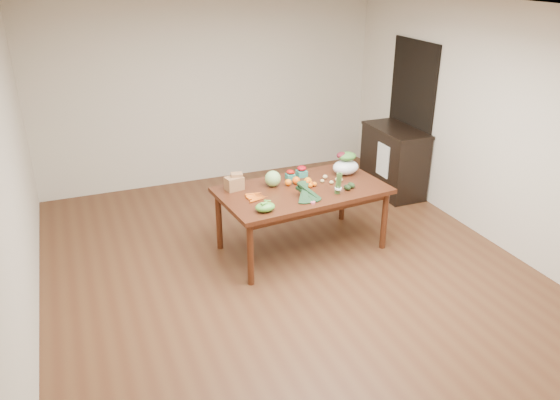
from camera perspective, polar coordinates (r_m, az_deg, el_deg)
name	(u,v)px	position (r m, az deg, el deg)	size (l,w,h in m)	color
floor	(291,274)	(5.89, 1.12, -7.69)	(6.00, 6.00, 0.00)	#56341D
ceiling	(293,7)	(5.02, 1.39, 19.50)	(5.00, 6.00, 0.02)	white
room_walls	(292,154)	(5.30, 1.24, 4.80)	(5.02, 6.02, 2.70)	beige
dining_table	(302,219)	(6.21, 2.28, -1.97)	(1.84, 1.02, 0.75)	#441F10
doorway_dark	(410,117)	(7.91, 13.43, 8.41)	(0.02, 1.00, 2.10)	black
cabinet	(394,161)	(7.87, 11.79, 4.06)	(0.52, 1.02, 0.94)	black
dish_towel	(383,160)	(7.62, 10.69, 4.10)	(0.02, 0.28, 0.45)	white
paper_bag	(234,182)	(6.01, -4.81, 1.88)	(0.25, 0.21, 0.18)	#9F7247
cabbage	(273,179)	(6.08, -0.76, 2.25)	(0.18, 0.18, 0.18)	#A1C672
strawberry_basket_a	(290,175)	(6.30, 1.08, 2.60)	(0.10, 0.10, 0.09)	#B91D0C
strawberry_basket_b	(302,172)	(6.37, 2.27, 2.92)	(0.11, 0.11, 0.10)	#B40C1E
orange_a	(288,182)	(6.11, 0.86, 1.85)	(0.08, 0.08, 0.08)	orange
orange_b	(296,180)	(6.15, 1.70, 2.06)	(0.09, 0.09, 0.09)	#FF5B0F
orange_c	(308,181)	(6.14, 2.93, 2.00)	(0.09, 0.09, 0.09)	orange
mandarin_cluster	(307,183)	(6.10, 2.89, 1.82)	(0.18, 0.18, 0.09)	orange
carrots	(256,196)	(5.82, -2.53, 0.37)	(0.22, 0.22, 0.03)	#FC5415
snap_pea_bag	(265,207)	(5.49, -1.56, -0.74)	(0.21, 0.16, 0.09)	#5BA437
kale_bunch	(308,193)	(5.74, 2.97, 0.74)	(0.32, 0.40, 0.16)	black
asparagus_bundle	(338,183)	(5.89, 6.13, 1.75)	(0.08, 0.08, 0.25)	#447B38
potato_a	(322,181)	(6.22, 4.44, 2.00)	(0.05, 0.04, 0.04)	tan
potato_b	(331,182)	(6.19, 5.39, 1.86)	(0.05, 0.04, 0.04)	#DDC37F
potato_c	(337,179)	(6.28, 5.98, 2.17)	(0.05, 0.05, 0.04)	tan
potato_d	(325,177)	(6.33, 4.74, 2.43)	(0.06, 0.05, 0.05)	tan
potato_e	(340,180)	(6.26, 6.33, 2.11)	(0.06, 0.05, 0.05)	tan
avocado_a	(347,188)	(6.04, 7.04, 1.30)	(0.06, 0.09, 0.06)	black
avocado_b	(351,185)	(6.10, 7.46, 1.53)	(0.07, 0.10, 0.07)	black
salad_bag	(346,164)	(6.45, 6.88, 3.71)	(0.32, 0.24, 0.24)	silver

